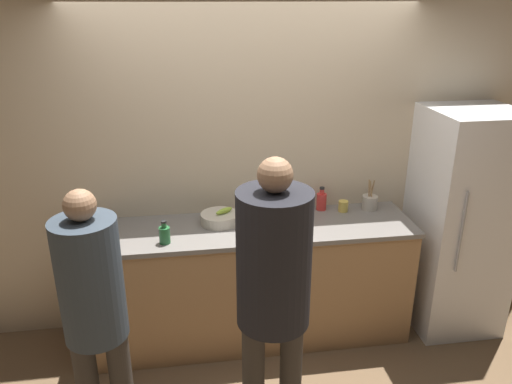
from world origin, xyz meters
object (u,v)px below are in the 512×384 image
(bottle_green, at_px, (165,234))
(cup_yellow, at_px, (343,206))
(fruit_bowl, at_px, (220,218))
(bottle_red, at_px, (321,201))
(person_left, at_px, (94,306))
(refrigerator, at_px, (460,222))
(utensil_crock, at_px, (370,202))
(person_center, at_px, (274,282))

(bottle_green, bearing_deg, cup_yellow, 14.02)
(fruit_bowl, distance_m, bottle_red, 0.83)
(person_left, relative_size, cup_yellow, 19.40)
(refrigerator, bearing_deg, utensil_crock, 163.72)
(cup_yellow, bearing_deg, utensil_crock, 2.09)
(person_left, bearing_deg, fruit_bowl, 52.72)
(refrigerator, bearing_deg, bottle_green, -176.09)
(person_center, height_order, bottle_red, person_center)
(refrigerator, xyz_separation_m, bottle_red, (-1.05, 0.25, 0.14))
(person_left, distance_m, person_center, 0.98)
(person_left, bearing_deg, person_center, -6.87)
(fruit_bowl, distance_m, cup_yellow, 0.98)
(person_left, height_order, bottle_red, person_left)
(utensil_crock, bearing_deg, person_center, -129.61)
(bottle_red, bearing_deg, refrigerator, -13.17)
(person_left, distance_m, utensil_crock, 2.24)
(person_left, height_order, person_center, person_center)
(refrigerator, xyz_separation_m, cup_yellow, (-0.89, 0.19, 0.11))
(fruit_bowl, xyz_separation_m, bottle_green, (-0.40, -0.26, 0.02))
(bottle_green, bearing_deg, utensil_crock, 12.42)
(cup_yellow, bearing_deg, person_left, -148.16)
(bottle_green, bearing_deg, person_center, -54.90)
(refrigerator, xyz_separation_m, utensil_crock, (-0.67, 0.20, 0.13))
(refrigerator, xyz_separation_m, person_center, (-1.67, -1.01, 0.23))
(person_center, xyz_separation_m, bottle_red, (0.62, 1.25, -0.09))
(person_center, bearing_deg, bottle_green, 125.10)
(person_left, bearing_deg, cup_yellow, 31.84)
(bottle_green, relative_size, cup_yellow, 1.96)
(bottle_red, bearing_deg, cup_yellow, -19.81)
(fruit_bowl, bearing_deg, bottle_red, 9.59)
(person_left, distance_m, cup_yellow, 2.05)
(person_left, height_order, bottle_green, person_left)
(fruit_bowl, height_order, cup_yellow, fruit_bowl)
(bottle_red, distance_m, cup_yellow, 0.17)
(person_center, relative_size, cup_yellow, 21.24)
(person_left, bearing_deg, bottle_red, 35.80)
(refrigerator, bearing_deg, person_left, -161.29)
(utensil_crock, distance_m, bottle_green, 1.63)
(utensil_crock, height_order, cup_yellow, utensil_crock)
(utensil_crock, distance_m, bottle_red, 0.38)
(person_center, bearing_deg, fruit_bowl, 100.20)
(person_left, xyz_separation_m, person_center, (0.96, -0.12, 0.13))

